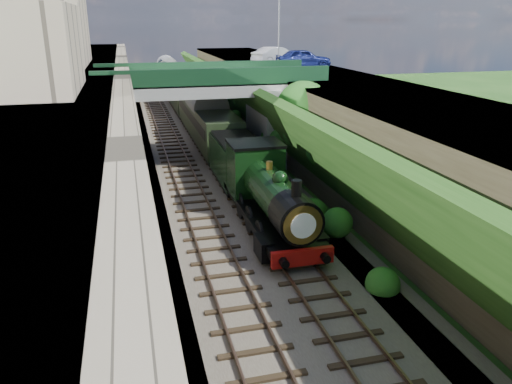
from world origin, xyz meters
TOP-DOWN VIEW (x-y plane):
  - ground at (0.00, 0.00)m, footprint 160.00×160.00m
  - trackbed at (0.00, 20.00)m, footprint 10.00×90.00m
  - retaining_wall at (-5.50, 20.00)m, footprint 1.00×90.00m
  - street_plateau_left at (-9.00, 20.00)m, footprint 6.00×90.00m
  - street_plateau_right at (9.50, 20.00)m, footprint 8.00×90.00m
  - embankment_slope at (4.96, 18.54)m, footprint 4.38×90.00m
  - track_left at (-2.00, 20.00)m, footprint 2.50×90.00m
  - track_right at (1.20, 20.00)m, footprint 2.50×90.00m
  - road_bridge at (0.94, 24.00)m, footprint 16.00×6.40m
  - building_far at (-10.50, 30.00)m, footprint 5.00×10.00m
  - building_near at (-9.50, 14.00)m, footprint 4.00×8.00m
  - tree at (5.91, 18.64)m, footprint 3.60×3.80m
  - lamppost at (7.74, 30.43)m, footprint 0.87×0.15m
  - car_blue at (9.96, 30.40)m, footprint 4.89×2.07m
  - car_silver at (8.81, 34.71)m, footprint 5.21×3.50m
  - locomotive at (1.20, 10.29)m, footprint 3.10×10.22m
  - tender at (1.20, 17.65)m, footprint 2.70×6.00m
  - coach_front at (1.20, 30.25)m, footprint 2.90×18.00m
  - coach_middle at (1.20, 49.05)m, footprint 2.90×18.00m
  - coach_rear at (1.20, 67.85)m, footprint 2.90×18.00m

SIDE VIEW (x-z plane):
  - ground at x=0.00m, z-range 0.00..0.00m
  - trackbed at x=0.00m, z-range 0.00..0.20m
  - track_left at x=-2.00m, z-range 0.15..0.35m
  - track_right at x=1.20m, z-range 0.15..0.35m
  - tender at x=1.20m, z-range 0.09..3.14m
  - locomotive at x=1.20m, z-range -0.02..3.81m
  - coach_front at x=1.20m, z-range 0.20..3.90m
  - coach_middle at x=1.20m, z-range 0.20..3.90m
  - coach_rear at x=1.20m, z-range 0.20..3.90m
  - embankment_slope at x=4.96m, z-range -0.51..5.85m
  - street_plateau_right at x=9.50m, z-range 0.00..6.25m
  - retaining_wall at x=-5.50m, z-range 0.00..7.00m
  - street_plateau_left at x=-9.00m, z-range 0.00..7.00m
  - road_bridge at x=0.94m, z-range 0.45..7.70m
  - tree at x=5.91m, z-range 1.35..7.95m
  - car_silver at x=8.81m, z-range 6.25..7.87m
  - car_blue at x=9.96m, z-range 6.25..7.90m
  - building_near at x=-9.50m, z-range 7.00..11.00m
  - lamppost at x=7.74m, z-range 6.57..12.57m
  - building_far at x=-10.50m, z-range 7.00..13.00m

